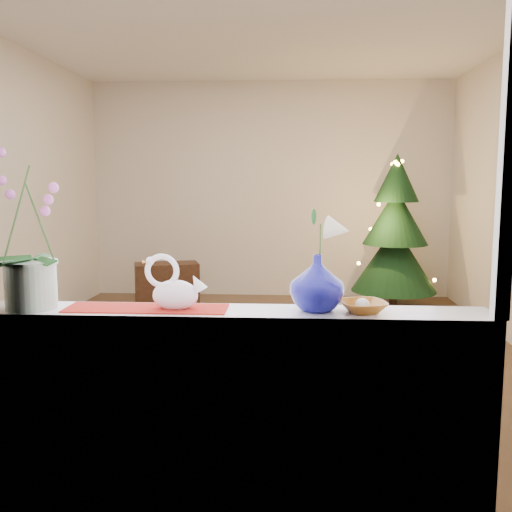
{
  "coord_description": "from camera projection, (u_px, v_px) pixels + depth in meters",
  "views": [
    {
      "loc": [
        0.23,
        -4.76,
        1.47
      ],
      "look_at": [
        0.04,
        -1.4,
        1.03
      ],
      "focal_mm": 40.0,
      "sensor_mm": 36.0,
      "label": 1
    }
  ],
  "objects": [
    {
      "name": "ground",
      "position": [
        261.0,
        352.0,
        4.91
      ],
      "size": [
        5.0,
        5.0,
        0.0
      ],
      "primitive_type": "plane",
      "color": "#3A2518",
      "rests_on": "ground"
    },
    {
      "name": "window_frame",
      "position": [
        230.0,
        122.0,
        2.25
      ],
      "size": [
        2.22,
        0.06,
        1.6
      ],
      "primitive_type": null,
      "color": "white",
      "rests_on": "windowsill"
    },
    {
      "name": "runner",
      "position": [
        147.0,
        308.0,
        2.47
      ],
      "size": [
        0.7,
        0.2,
        0.01
      ],
      "primitive_type": "cube",
      "color": "maroon",
      "rests_on": "windowsill"
    },
    {
      "name": "wall_front",
      "position": [
        230.0,
        212.0,
        2.26
      ],
      "size": [
        4.5,
        0.1,
        2.7
      ],
      "primitive_type": "cube",
      "color": "beige",
      "rests_on": "ground"
    },
    {
      "name": "window_apron",
      "position": [
        232.0,
        425.0,
        2.42
      ],
      "size": [
        2.2,
        0.08,
        0.88
      ],
      "primitive_type": "cube",
      "color": "white",
      "rests_on": "ground"
    },
    {
      "name": "windowsill",
      "position": [
        234.0,
        315.0,
        2.45
      ],
      "size": [
        2.2,
        0.26,
        0.04
      ],
      "primitive_type": "cube",
      "color": "white",
      "rests_on": "window_apron"
    },
    {
      "name": "wall_back",
      "position": [
        271.0,
        190.0,
        7.21
      ],
      "size": [
        4.5,
        0.1,
        2.7
      ],
      "primitive_type": "cube",
      "color": "beige",
      "rests_on": "ground"
    },
    {
      "name": "swan",
      "position": [
        175.0,
        283.0,
        2.44
      ],
      "size": [
        0.29,
        0.21,
        0.23
      ],
      "primitive_type": null,
      "rotation": [
        0.0,
        0.0,
        -0.38
      ],
      "color": "white",
      "rests_on": "windowsill"
    },
    {
      "name": "lily",
      "position": [
        318.0,
        221.0,
        2.39
      ],
      "size": [
        0.15,
        0.09,
        0.21
      ],
      "primitive_type": null,
      "color": "silver",
      "rests_on": "blue_vase"
    },
    {
      "name": "side_table",
      "position": [
        167.0,
        286.0,
        6.55
      ],
      "size": [
        0.79,
        0.55,
        0.53
      ],
      "primitive_type": "cube",
      "rotation": [
        0.0,
        0.0,
        0.3
      ],
      "color": "black",
      "rests_on": "ground"
    },
    {
      "name": "orchid_pot",
      "position": [
        28.0,
        229.0,
        2.44
      ],
      "size": [
        0.31,
        0.31,
        0.69
      ],
      "primitive_type": null,
      "rotation": [
        0.0,
        0.0,
        -0.38
      ],
      "color": "beige",
      "rests_on": "windowsill"
    },
    {
      "name": "xmas_tree",
      "position": [
        395.0,
        232.0,
        6.51
      ],
      "size": [
        1.27,
        1.27,
        1.77
      ],
      "primitive_type": null,
      "rotation": [
        0.0,
        0.0,
        0.39
      ],
      "color": "black",
      "rests_on": "ground"
    },
    {
      "name": "ceiling",
      "position": [
        261.0,
        26.0,
        4.56
      ],
      "size": [
        5.0,
        5.0,
        0.0
      ],
      "primitive_type": "plane",
      "color": "white",
      "rests_on": "wall_back"
    },
    {
      "name": "amber_dish",
      "position": [
        363.0,
        307.0,
        2.4
      ],
      "size": [
        0.2,
        0.2,
        0.04
      ],
      "primitive_type": "imported",
      "rotation": [
        0.0,
        0.0,
        0.25
      ],
      "color": "#925418",
      "rests_on": "windowsill"
    },
    {
      "name": "paperweight",
      "position": [
        362.0,
        306.0,
        2.39
      ],
      "size": [
        0.08,
        0.08,
        0.06
      ],
      "primitive_type": "sphere",
      "rotation": [
        0.0,
        0.0,
        0.37
      ],
      "color": "silver",
      "rests_on": "windowsill"
    },
    {
      "name": "blue_vase",
      "position": [
        317.0,
        279.0,
        2.42
      ],
      "size": [
        0.33,
        0.33,
        0.28
      ],
      "primitive_type": "imported",
      "rotation": [
        0.0,
        0.0,
        0.29
      ],
      "color": "#0C0C65",
      "rests_on": "windowsill"
    }
  ]
}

